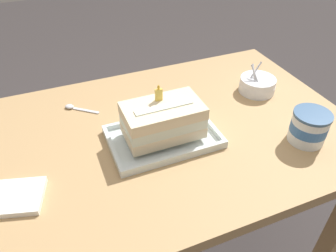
{
  "coord_description": "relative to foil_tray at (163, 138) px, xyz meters",
  "views": [
    {
      "loc": [
        -0.31,
        -0.72,
        1.33
      ],
      "look_at": [
        -0.02,
        -0.02,
        0.74
      ],
      "focal_mm": 34.87,
      "sensor_mm": 36.0,
      "label": 1
    }
  ],
  "objects": [
    {
      "name": "napkin_pile",
      "position": [
        -0.4,
        -0.07,
        0.0
      ],
      "size": [
        0.15,
        0.14,
        0.02
      ],
      "color": "white",
      "rests_on": "dining_table"
    },
    {
      "name": "foil_tray",
      "position": [
        0.0,
        0.0,
        0.0
      ],
      "size": [
        0.31,
        0.21,
        0.02
      ],
      "color": "silver",
      "rests_on": "dining_table"
    },
    {
      "name": "dining_table",
      "position": [
        0.05,
        0.04,
        -0.11
      ],
      "size": [
        1.11,
        0.76,
        0.71
      ],
      "color": "tan",
      "rests_on": "ground_plane"
    },
    {
      "name": "serving_spoon_near_tray",
      "position": [
        -0.22,
        0.26,
        -0.0
      ],
      "size": [
        0.11,
        0.09,
        0.01
      ],
      "color": "silver",
      "rests_on": "dining_table"
    },
    {
      "name": "bowl_stack",
      "position": [
        0.41,
        0.12,
        0.02
      ],
      "size": [
        0.13,
        0.13,
        0.1
      ],
      "color": "white",
      "rests_on": "dining_table"
    },
    {
      "name": "ice_cream_tub",
      "position": [
        0.38,
        -0.16,
        0.04
      ],
      "size": [
        0.11,
        0.11,
        0.1
      ],
      "color": "white",
      "rests_on": "dining_table"
    },
    {
      "name": "birthday_cake",
      "position": [
        0.0,
        0.0,
        0.07
      ],
      "size": [
        0.22,
        0.13,
        0.15
      ],
      "color": "beige",
      "rests_on": "foil_tray"
    }
  ]
}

